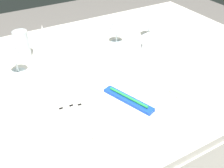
# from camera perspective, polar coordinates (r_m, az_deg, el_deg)

# --- Properties ---
(dining_table) EXTENTS (1.80, 1.11, 0.74)m
(dining_table) POSITION_cam_1_polar(r_m,az_deg,el_deg) (1.22, -4.05, -0.54)
(dining_table) COLOR silver
(dining_table) RESTS_ON ground
(dinner_plate) EXTENTS (0.26, 0.26, 0.02)m
(dinner_plate) POSITION_cam_1_polar(r_m,az_deg,el_deg) (0.98, 3.49, -4.07)
(dinner_plate) COLOR white
(dinner_plate) RESTS_ON dining_table
(toothbrush_package) EXTENTS (0.10, 0.21, 0.02)m
(toothbrush_package) POSITION_cam_1_polar(r_m,az_deg,el_deg) (0.97, 3.52, -3.31)
(toothbrush_package) COLOR blue
(toothbrush_package) RESTS_ON dinner_plate
(fork_outer) EXTENTS (0.02, 0.21, 0.00)m
(fork_outer) POSITION_cam_1_polar(r_m,az_deg,el_deg) (0.95, -5.58, -6.44)
(fork_outer) COLOR beige
(fork_outer) RESTS_ON dining_table
(fork_inner) EXTENTS (0.02, 0.22, 0.00)m
(fork_inner) POSITION_cam_1_polar(r_m,az_deg,el_deg) (0.94, -7.18, -6.81)
(fork_inner) COLOR beige
(fork_inner) RESTS_ON dining_table
(fork_salad) EXTENTS (0.03, 0.22, 0.00)m
(fork_salad) POSITION_cam_1_polar(r_m,az_deg,el_deg) (0.94, -9.22, -7.48)
(fork_salad) COLOR beige
(fork_salad) RESTS_ON dining_table
(spoon_soup) EXTENTS (0.03, 0.23, 0.01)m
(spoon_soup) POSITION_cam_1_polar(r_m,az_deg,el_deg) (1.09, 9.30, -0.33)
(spoon_soup) COLOR beige
(spoon_soup) RESTS_ON dining_table
(spoon_dessert) EXTENTS (0.03, 0.20, 0.01)m
(spoon_dessert) POSITION_cam_1_polar(r_m,az_deg,el_deg) (1.11, 10.29, 0.32)
(spoon_dessert) COLOR beige
(spoon_dessert) RESTS_ON dining_table
(saucer_left) EXTENTS (0.13, 0.13, 0.01)m
(saucer_left) POSITION_cam_1_polar(r_m,az_deg,el_deg) (1.34, 8.17, 7.24)
(saucer_left) COLOR white
(saucer_left) RESTS_ON dining_table
(coffee_cup_left) EXTENTS (0.11, 0.08, 0.07)m
(coffee_cup_left) POSITION_cam_1_polar(r_m,az_deg,el_deg) (1.32, 8.38, 8.76)
(coffee_cup_left) COLOR white
(coffee_cup_left) RESTS_ON saucer_left
(wine_glass_centre) EXTENTS (0.07, 0.07, 0.13)m
(wine_glass_centre) POSITION_cam_1_polar(r_m,az_deg,el_deg) (1.19, -20.21, 6.01)
(wine_glass_centre) COLOR silver
(wine_glass_centre) RESTS_ON dining_table
(wine_glass_left) EXTENTS (0.07, 0.07, 0.13)m
(wine_glass_left) POSITION_cam_1_polar(r_m,az_deg,el_deg) (1.46, 7.96, 13.36)
(wine_glass_left) COLOR silver
(wine_glass_left) RESTS_ON dining_table
(wine_glass_right) EXTENTS (0.07, 0.07, 0.15)m
(wine_glass_right) POSITION_cam_1_polar(r_m,az_deg,el_deg) (1.36, 1.01, 12.82)
(wine_glass_right) COLOR silver
(wine_glass_right) RESTS_ON dining_table
(drink_tumbler) EXTENTS (0.07, 0.07, 0.13)m
(drink_tumbler) POSITION_cam_1_polar(r_m,az_deg,el_deg) (1.31, -18.57, 7.58)
(drink_tumbler) COLOR silver
(drink_tumbler) RESTS_ON dining_table
(napkin_folded) EXTENTS (0.06, 0.06, 0.17)m
(napkin_folded) POSITION_cam_1_polar(r_m,az_deg,el_deg) (1.27, -14.23, 8.77)
(napkin_folded) COLOR white
(napkin_folded) RESTS_ON dining_table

